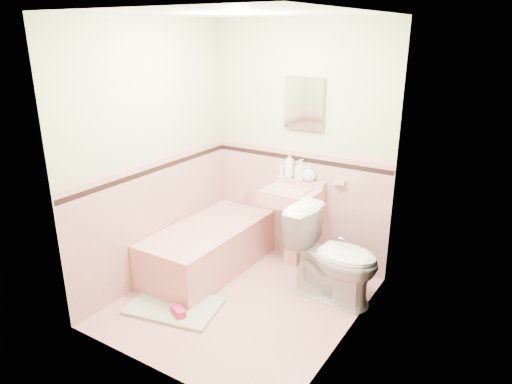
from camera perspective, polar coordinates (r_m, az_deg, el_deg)
The scene contains 32 objects.
floor at distance 4.42m, azimuth -1.77°, elevation -13.27°, with size 2.20×2.20×0.00m, color tan.
ceiling at distance 3.73m, azimuth -2.19°, elevation 21.18°, with size 2.20×2.20×0.00m, color white.
wall_back at distance 4.81m, azimuth 5.42°, elevation 5.64°, with size 2.50×2.50×0.00m, color beige.
wall_front at distance 3.09m, azimuth -13.43°, elevation -2.60°, with size 2.50×2.50×0.00m, color beige.
wall_left at distance 4.51m, azimuth -12.59°, elevation 4.34°, with size 2.50×2.50×0.00m, color beige.
wall_right at distance 3.46m, azimuth 11.92°, elevation -0.14°, with size 2.50×2.50×0.00m, color beige.
wainscot_back at distance 4.99m, azimuth 5.12°, elevation -1.66°, with size 2.00×2.00×0.00m, color tan.
wainscot_front at distance 3.39m, azimuth -12.42°, elevation -12.79°, with size 2.00×2.00×0.00m, color tan.
wainscot_left at distance 4.70m, azimuth -11.92°, elevation -3.35°, with size 2.20×2.20×0.00m, color tan.
wainscot_right at distance 3.72m, azimuth 11.05°, elevation -9.59°, with size 2.20×2.20×0.00m, color tan.
accent_back at distance 4.83m, azimuth 5.27°, elevation 4.10°, with size 2.00×2.00×0.00m, color black.
accent_front at distance 3.15m, azimuth -13.02°, elevation -4.69°, with size 2.00×2.00×0.00m, color black.
accent_left at distance 4.53m, azimuth -12.31°, elevation 2.72°, with size 2.20×2.20×0.00m, color black.
accent_right at distance 3.51m, azimuth 11.50°, elevation -2.09°, with size 2.20×2.20×0.00m, color black.
cap_back at distance 4.80m, azimuth 5.31°, elevation 5.25°, with size 2.00×2.00×0.00m, color tan.
cap_front at distance 3.12m, azimuth -13.15°, elevation -3.01°, with size 2.00×2.00×0.00m, color tan.
cap_left at distance 4.50m, azimuth -12.40°, elevation 3.94°, with size 2.20×2.20×0.00m, color tan.
cap_right at distance 3.47m, azimuth 11.61°, elevation -0.55°, with size 2.20×2.20×0.00m, color tan.
bathtub at distance 4.86m, azimuth -5.84°, elevation -7.08°, with size 0.70×1.50×0.45m, color tan.
tub_faucet at distance 5.25m, azimuth -1.18°, elevation -0.18°, with size 0.04×0.04×0.12m, color silver.
sink at distance 4.85m, azimuth 4.35°, elevation -4.48°, with size 0.55×0.48×0.86m, color tan, non-canonical shape.
sink_faucet at distance 4.78m, azimuth 5.29°, elevation 1.83°, with size 0.02×0.02×0.10m, color silver.
medicine_cabinet at distance 4.68m, azimuth 5.98°, elevation 10.86°, with size 0.40×0.04×0.50m, color white.
soap_dish at distance 4.67m, azimuth 10.22°, elevation 1.18°, with size 0.11×0.07×0.04m, color tan.
soap_bottle_left at distance 4.85m, azimuth 4.14°, elevation 3.34°, with size 0.10×0.10×0.27m, color #B2B2B2.
soap_bottle_mid at distance 4.79m, azimuth 5.60°, elevation 2.78°, with size 0.10×0.10×0.21m, color #B2B2B2.
soap_bottle_right at distance 4.76m, azimuth 6.61°, elevation 2.36°, with size 0.13×0.13×0.17m, color #B2B2B2.
tube at distance 4.91m, azimuth 3.22°, elevation 2.66°, with size 0.04×0.04×0.12m, color white.
toilet at distance 4.32m, azimuth 9.54°, elevation -7.78°, with size 0.48×0.84×0.86m, color white.
bucket at distance 4.91m, azimuth 10.07°, elevation -8.28°, with size 0.25×0.25×0.25m, color #031BAB, non-canonical shape.
bath_mat at distance 4.38m, azimuth -9.98°, elevation -13.68°, with size 0.80×0.53×0.03m, color #959F84.
shoe at distance 4.21m, azimuth -9.54°, elevation -14.29°, with size 0.17×0.08×0.07m, color #BF1E59.
Camera 1 is at (2.09, -3.08, 2.37)m, focal length 32.47 mm.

